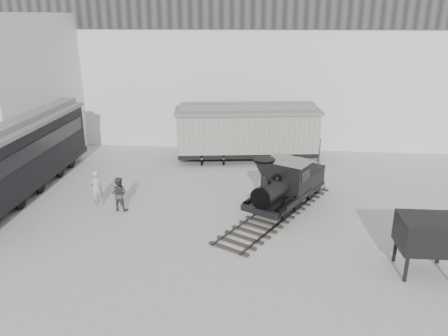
# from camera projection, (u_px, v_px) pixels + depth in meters

# --- Properties ---
(ground) EXTENTS (90.00, 90.00, 0.00)m
(ground) POSITION_uv_depth(u_px,v_px,m) (222.00, 247.00, 17.67)
(ground) COLOR #9E9E9B
(north_wall) EXTENTS (34.00, 2.51, 11.00)m
(north_wall) POSITION_uv_depth(u_px,v_px,m) (243.00, 66.00, 29.90)
(north_wall) COLOR silver
(north_wall) RESTS_ON ground
(west_pavilion) EXTENTS (7.00, 12.11, 9.00)m
(west_pavilion) POSITION_uv_depth(u_px,v_px,m) (2.00, 90.00, 26.78)
(west_pavilion) COLOR silver
(west_pavilion) RESTS_ON ground
(locomotive) EXTENTS (5.83, 8.39, 3.03)m
(locomotive) POSITION_uv_depth(u_px,v_px,m) (284.00, 188.00, 20.72)
(locomotive) COLOR #28231F
(locomotive) RESTS_ON ground
(boxcar) EXTENTS (9.32, 3.99, 3.70)m
(boxcar) POSITION_uv_depth(u_px,v_px,m) (247.00, 131.00, 27.62)
(boxcar) COLOR black
(boxcar) RESTS_ON ground
(passenger_coach) EXTENTS (3.17, 13.96, 3.72)m
(passenger_coach) POSITION_uv_depth(u_px,v_px,m) (10.00, 158.00, 21.95)
(passenger_coach) COLOR black
(passenger_coach) RESTS_ON ground
(visitor_a) EXTENTS (0.78, 0.77, 1.82)m
(visitor_a) POSITION_uv_depth(u_px,v_px,m) (96.00, 188.00, 21.19)
(visitor_a) COLOR #AEADAB
(visitor_a) RESTS_ON ground
(visitor_b) EXTENTS (0.87, 0.71, 1.67)m
(visitor_b) POSITION_uv_depth(u_px,v_px,m) (119.00, 194.00, 20.72)
(visitor_b) COLOR #3F3E42
(visitor_b) RESTS_ON ground
(coal_hopper) EXTENTS (1.98, 1.63, 2.14)m
(coal_hopper) POSITION_uv_depth(u_px,v_px,m) (427.00, 238.00, 15.49)
(coal_hopper) COLOR black
(coal_hopper) RESTS_ON ground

